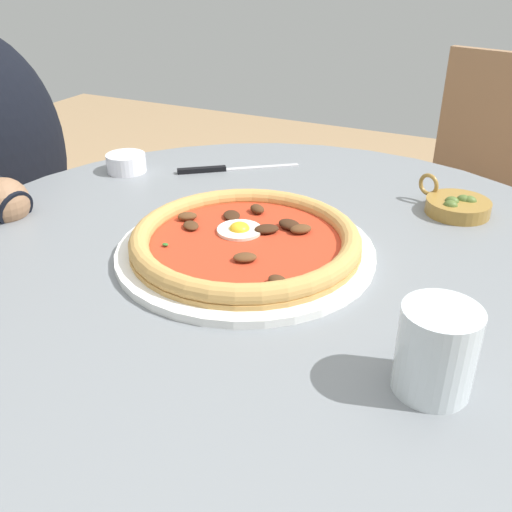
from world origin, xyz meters
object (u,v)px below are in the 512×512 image
steak_knife (220,169)px  olive_pan (457,205)px  dining_table (265,349)px  diner_person (0,257)px  water_glass (435,356)px  cafe_chair_spare_near (487,201)px  pizza_on_plate (246,243)px  ramekin_capers (126,162)px

steak_knife → olive_pan: bearing=-0.7°
dining_table → diner_person: bearing=169.0°
steak_knife → diner_person: diner_person is taller
water_glass → cafe_chair_spare_near: bearing=91.6°
water_glass → cafe_chair_spare_near: size_ratio=0.10×
pizza_on_plate → water_glass: bearing=-30.2°
diner_person → water_glass: bearing=-17.8°
diner_person → cafe_chair_spare_near: diner_person is taller
ramekin_capers → olive_pan: (0.53, 0.07, -0.00)m
water_glass → ramekin_capers: (-0.57, 0.32, -0.02)m
pizza_on_plate → olive_pan: size_ratio=2.91×
dining_table → ramekin_capers: bearing=153.9°
pizza_on_plate → water_glass: water_glass is taller
cafe_chair_spare_near → dining_table: bearing=-104.0°
olive_pan → diner_person: (-0.85, -0.10, -0.24)m
olive_pan → cafe_chair_spare_near: (0.01, 0.59, -0.22)m
diner_person → pizza_on_plate: bearing=-12.3°
pizza_on_plate → cafe_chair_spare_near: 0.89m
dining_table → water_glass: bearing=-34.5°
dining_table → steak_knife: size_ratio=5.26×
pizza_on_plate → steak_knife: bearing=125.0°
pizza_on_plate → diner_person: 0.69m
olive_pan → cafe_chair_spare_near: cafe_chair_spare_near is taller
ramekin_capers → cafe_chair_spare_near: (0.54, 0.66, -0.22)m
dining_table → ramekin_capers: 0.41m
olive_pan → cafe_chair_spare_near: 0.63m
water_glass → steak_knife: size_ratio=0.47×
pizza_on_plate → ramekin_capers: 0.36m
ramekin_capers → olive_pan: 0.53m
olive_pan → diner_person: bearing=-173.0°
dining_table → steak_knife: bearing=129.7°
water_glass → diner_person: diner_person is taller
diner_person → ramekin_capers: bearing=6.8°
water_glass → olive_pan: water_glass is taller
ramekin_capers → cafe_chair_spare_near: cafe_chair_spare_near is taller
steak_knife → ramekin_capers: 0.16m
pizza_on_plate → steak_knife: pizza_on_plate is taller
dining_table → olive_pan: bearing=50.5°
water_glass → ramekin_capers: water_glass is taller
water_glass → steak_knife: (-0.43, 0.40, -0.03)m
water_glass → steak_knife: bearing=137.2°
steak_knife → olive_pan: size_ratio=1.57×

